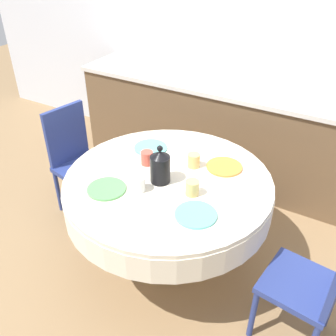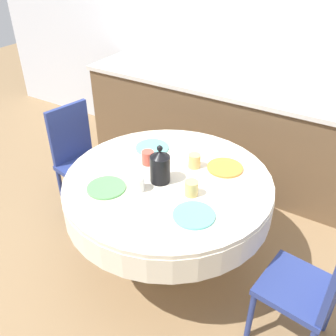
% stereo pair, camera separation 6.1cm
% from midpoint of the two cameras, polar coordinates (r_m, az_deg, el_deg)
% --- Properties ---
extents(ground_plane, '(12.00, 12.00, 0.00)m').
position_cam_midpoint_polar(ground_plane, '(2.96, 0.61, -13.98)').
color(ground_plane, '#8E704C').
extents(wall_back, '(7.00, 0.05, 2.60)m').
position_cam_midpoint_polar(wall_back, '(3.67, 15.37, 18.50)').
color(wall_back, silver).
rests_on(wall_back, ground_plane).
extents(kitchen_counter, '(3.24, 0.64, 0.95)m').
position_cam_midpoint_polar(kitchen_counter, '(3.66, 11.80, 5.02)').
color(kitchen_counter, brown).
rests_on(kitchen_counter, ground_plane).
extents(dining_table, '(1.37, 1.37, 0.78)m').
position_cam_midpoint_polar(dining_table, '(2.51, 0.69, -3.87)').
color(dining_table, tan).
rests_on(dining_table, ground_plane).
extents(chair_left, '(0.45, 0.45, 0.94)m').
position_cam_midpoint_polar(chair_left, '(2.30, 22.20, -16.21)').
color(chair_left, navy).
rests_on(chair_left, ground_plane).
extents(chair_right, '(0.47, 0.47, 0.94)m').
position_cam_midpoint_polar(chair_right, '(3.26, -12.80, 1.87)').
color(chair_right, navy).
rests_on(chair_right, ground_plane).
extents(plate_near_left, '(0.24, 0.24, 0.01)m').
position_cam_midpoint_polar(plate_near_left, '(2.37, -8.66, -2.99)').
color(plate_near_left, '#5BA85B').
rests_on(plate_near_left, dining_table).
extents(cup_near_left, '(0.08, 0.08, 0.10)m').
position_cam_midpoint_polar(cup_near_left, '(2.32, -3.88, -2.37)').
color(cup_near_left, white).
rests_on(cup_near_left, dining_table).
extents(plate_near_right, '(0.24, 0.24, 0.01)m').
position_cam_midpoint_polar(plate_near_right, '(2.15, 4.79, -7.17)').
color(plate_near_right, '#60BCB7').
rests_on(plate_near_right, dining_table).
extents(cup_near_right, '(0.08, 0.08, 0.10)m').
position_cam_midpoint_polar(cup_near_right, '(2.28, 4.35, -3.09)').
color(cup_near_right, '#DBB766').
rests_on(cup_near_right, dining_table).
extents(plate_far_left, '(0.24, 0.24, 0.01)m').
position_cam_midpoint_polar(plate_far_left, '(2.77, -1.79, 3.14)').
color(plate_far_left, '#60BCB7').
rests_on(plate_far_left, dining_table).
extents(cup_far_left, '(0.08, 0.08, 0.10)m').
position_cam_midpoint_polar(cup_far_left, '(2.57, -2.41, 1.59)').
color(cup_far_left, '#CC4C3D').
rests_on(cup_far_left, dining_table).
extents(plate_far_right, '(0.24, 0.24, 0.01)m').
position_cam_midpoint_polar(plate_far_right, '(2.57, 9.36, 0.04)').
color(plate_far_right, orange).
rests_on(plate_far_right, dining_table).
extents(cup_far_right, '(0.08, 0.08, 0.10)m').
position_cam_midpoint_polar(cup_far_right, '(2.54, 4.73, 1.10)').
color(cup_far_right, '#DBB766').
rests_on(cup_far_right, dining_table).
extents(coffee_carafe, '(0.13, 0.13, 0.26)m').
position_cam_midpoint_polar(coffee_carafe, '(2.36, -0.49, 0.23)').
color(coffee_carafe, black).
rests_on(coffee_carafe, dining_table).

